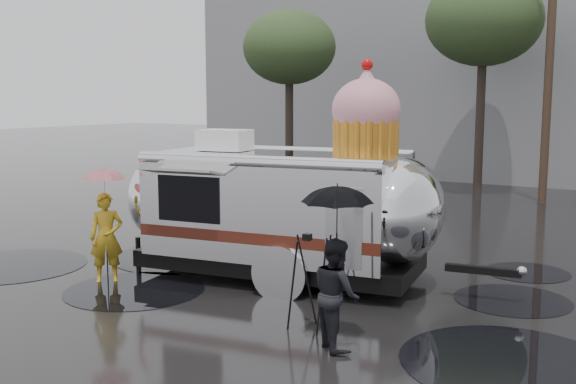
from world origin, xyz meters
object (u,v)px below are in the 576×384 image
Objects in this scene: tripod at (307,273)px; person_left at (106,237)px; airstream_trailer at (284,202)px; person_right at (336,294)px.

person_left is at bearing 175.64° from tripod.
airstream_trailer is at bearing 128.63° from tripod.
person_left is 4.74m from tripod.
tripod is at bearing -48.39° from person_left.
airstream_trailer reaches higher than person_left.
person_left reaches higher than person_right.
tripod is (-0.73, 0.45, 0.10)m from person_right.
tripod is at bearing -60.08° from airstream_trailer.
person_right is 0.87m from tripod.
airstream_trailer is 3.54m from person_left.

